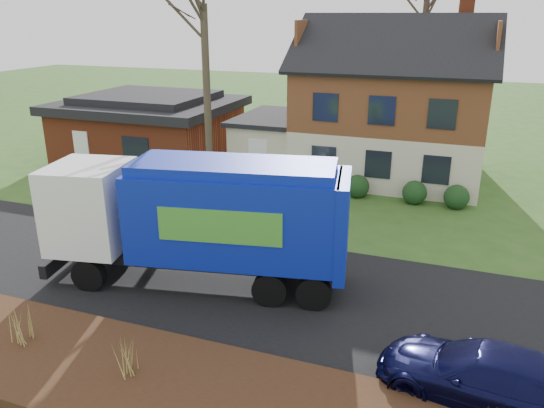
% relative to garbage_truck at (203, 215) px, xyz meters
% --- Properties ---
extents(ground, '(120.00, 120.00, 0.00)m').
position_rel_garbage_truck_xyz_m(ground, '(1.61, 0.30, -2.32)').
color(ground, '#2B511B').
rests_on(ground, ground).
extents(road, '(80.00, 7.00, 0.02)m').
position_rel_garbage_truck_xyz_m(road, '(1.61, 0.30, -2.31)').
color(road, black).
rests_on(road, ground).
extents(mulch_verge, '(80.00, 3.50, 0.30)m').
position_rel_garbage_truck_xyz_m(mulch_verge, '(1.61, -5.00, -2.17)').
color(mulch_verge, black).
rests_on(mulch_verge, ground).
extents(main_house, '(12.95, 8.95, 9.26)m').
position_rel_garbage_truck_xyz_m(main_house, '(3.10, 14.21, 1.71)').
color(main_house, beige).
rests_on(main_house, ground).
extents(ranch_house, '(9.80, 8.20, 3.70)m').
position_rel_garbage_truck_xyz_m(ranch_house, '(-10.39, 13.30, -0.51)').
color(ranch_house, '#943B20').
rests_on(ranch_house, ground).
extents(garbage_truck, '(9.69, 4.21, 4.02)m').
position_rel_garbage_truck_xyz_m(garbage_truck, '(0.00, 0.00, 0.00)').
color(garbage_truck, black).
rests_on(garbage_truck, ground).
extents(silver_sedan, '(4.58, 2.99, 1.43)m').
position_rel_garbage_truck_xyz_m(silver_sedan, '(-1.26, 4.85, -1.61)').
color(silver_sedan, '#A2A5A9').
rests_on(silver_sedan, ground).
extents(navy_wagon, '(4.99, 2.65, 1.38)m').
position_rel_garbage_truck_xyz_m(navy_wagon, '(8.27, -2.91, -1.63)').
color(navy_wagon, black).
rests_on(navy_wagon, ground).
extents(grass_clump_west, '(0.38, 0.31, 1.01)m').
position_rel_garbage_truck_xyz_m(grass_clump_west, '(-2.68, -4.91, -1.51)').
color(grass_clump_west, '#A28E47').
rests_on(grass_clump_west, mulch_verge).
extents(grass_clump_mid, '(0.33, 0.28, 0.93)m').
position_rel_garbage_truck_xyz_m(grass_clump_mid, '(0.54, -5.04, -1.55)').
color(grass_clump_mid, '#A28F47').
rests_on(grass_clump_mid, mulch_verge).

